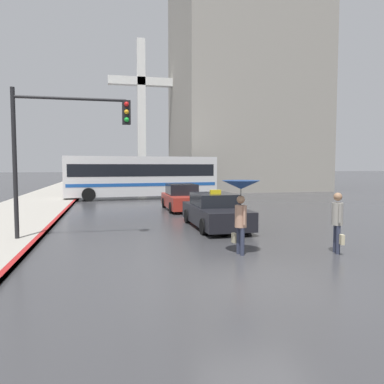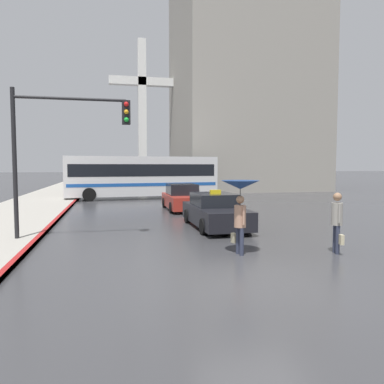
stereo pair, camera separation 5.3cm
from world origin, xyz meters
TOP-DOWN VIEW (x-y plane):
  - ground_plane at (0.00, 0.00)m, footprint 300.00×300.00m
  - taxi at (1.07, 7.12)m, footprint 1.91×4.71m
  - sedan_red at (0.93, 13.42)m, footprint 1.91×4.37m
  - city_bus at (-0.69, 21.45)m, footprint 11.69×3.64m
  - pedestrian_with_umbrella at (0.48, 2.43)m, footprint 1.07×1.07m
  - pedestrian_man at (3.25, 1.98)m, footprint 0.38×0.61m
  - traffic_light at (-4.52, 5.57)m, footprint 3.80×0.38m
  - building_tower_near at (11.18, 31.51)m, footprint 14.26×13.10m
  - monument_cross at (0.55, 35.44)m, footprint 7.32×0.90m

SIDE VIEW (x-z plane):
  - ground_plane at x=0.00m, z-range 0.00..0.00m
  - taxi at x=1.07m, z-range -0.13..1.42m
  - sedan_red at x=0.93m, z-range -0.07..1.40m
  - pedestrian_man at x=3.25m, z-range 0.14..1.89m
  - pedestrian_with_umbrella at x=0.48m, z-range 0.64..2.75m
  - city_bus at x=-0.69m, z-range 0.18..3.40m
  - traffic_light at x=-4.52m, z-range 1.02..6.05m
  - monument_cross at x=0.55m, z-range 1.12..17.74m
  - building_tower_near at x=11.18m, z-range 0.00..22.83m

